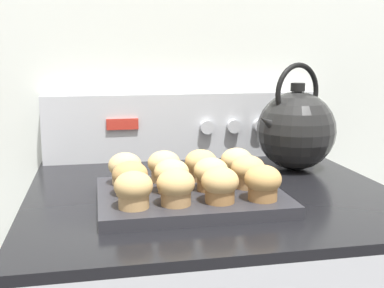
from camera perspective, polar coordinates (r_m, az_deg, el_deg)
The scene contains 16 objects.
wall_back at distance 1.35m, azimuth -1.40°, elevation 11.03°, with size 8.00×0.05×2.40m.
control_panel at distance 1.31m, azimuth -0.88°, elevation 2.17°, with size 0.74×0.07×0.18m.
muffin_pan at distance 0.94m, azimuth -0.22°, elevation -6.23°, with size 0.35×0.28×0.02m.
muffin_r0_c0 at distance 0.84m, azimuth -6.94°, elevation -5.37°, with size 0.07×0.07×0.06m.
muffin_r0_c1 at distance 0.85m, azimuth -1.93°, elevation -5.09°, with size 0.07×0.07×0.06m.
muffin_r0_c2 at distance 0.86m, azimuth 3.33°, elevation -4.82°, with size 0.07×0.07×0.06m.
muffin_r0_c3 at distance 0.88m, azimuth 8.40°, elevation -4.53°, with size 0.07×0.07×0.06m.
muffin_r1_c0 at distance 0.91m, azimuth -7.35°, elevation -4.01°, with size 0.07×0.07×0.06m.
muffin_r1_c1 at distance 0.92m, azimuth -2.44°, elevation -3.77°, with size 0.07×0.07×0.06m.
muffin_r1_c2 at distance 0.93m, azimuth 2.26°, elevation -3.55°, with size 0.07×0.07×0.06m.
muffin_r1_c3 at distance 0.96m, azimuth 6.65°, elevation -3.25°, with size 0.07×0.07×0.06m.
muffin_r2_c0 at distance 0.99m, azimuth -7.94°, elevation -2.86°, with size 0.07×0.07×0.06m.
muffin_r2_c1 at distance 1.00m, azimuth -3.34°, elevation -2.61°, with size 0.07×0.07×0.06m.
muffin_r2_c2 at distance 1.01m, azimuth 1.06°, elevation -2.45°, with size 0.07×0.07×0.06m.
muffin_r2_c3 at distance 1.03m, azimuth 5.30°, elevation -2.25°, with size 0.07×0.07×0.06m.
tea_kettle at distance 1.21m, azimuth 12.18°, elevation 1.75°, with size 0.23×0.19×0.26m.
Camera 1 is at (-0.23, -0.60, 1.20)m, focal length 45.00 mm.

